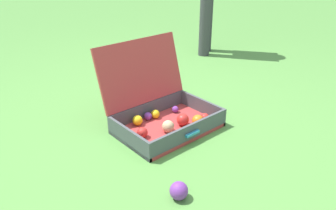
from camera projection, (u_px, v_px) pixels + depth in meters
ground_plane at (157, 134)px, 2.21m from camera, size 16.00×16.00×0.00m
open_suitcase at (161, 110)px, 2.27m from camera, size 0.66×0.59×0.55m
stray_ball_on_grass at (179, 191)px, 1.64m from camera, size 0.09×0.09×0.09m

